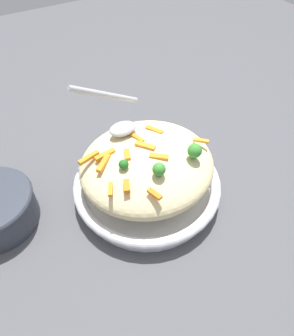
{
  "coord_description": "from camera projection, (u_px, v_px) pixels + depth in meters",
  "views": [
    {
      "loc": [
        -0.22,
        -0.35,
        0.53
      ],
      "look_at": [
        0.0,
        0.0,
        0.08
      ],
      "focal_mm": 32.15,
      "sensor_mm": 36.0,
      "label": 1
    }
  ],
  "objects": [
    {
      "name": "carrot_piece_10",
      "position": [
        127.0,
        155.0,
        0.55
      ],
      "size": [
        0.02,
        0.03,
        0.01
      ],
      "primitive_type": "cube",
      "rotation": [
        0.0,
        0.0,
        1.19
      ],
      "color": "orange",
      "rests_on": "pasta_mound"
    },
    {
      "name": "carrot_piece_8",
      "position": [
        138.0,
        137.0,
        0.59
      ],
      "size": [
        0.02,
        0.03,
        0.01
      ],
      "primitive_type": "cube",
      "rotation": [
        0.0,
        0.0,
        4.95
      ],
      "color": "orange",
      "rests_on": "pasta_mound"
    },
    {
      "name": "pasta_mound",
      "position": [
        147.0,
        165.0,
        0.6
      ],
      "size": [
        0.27,
        0.26,
        0.09
      ],
      "primitive_type": "ellipsoid",
      "color": "beige",
      "rests_on": "serving_bowl"
    },
    {
      "name": "carrot_piece_4",
      "position": [
        103.0,
        163.0,
        0.55
      ],
      "size": [
        0.04,
        0.03,
        0.01
      ],
      "primitive_type": "cube",
      "rotation": [
        0.0,
        0.0,
        0.69
      ],
      "color": "orange",
      "rests_on": "pasta_mound"
    },
    {
      "name": "carrot_piece_0",
      "position": [
        110.0,
        189.0,
        0.51
      ],
      "size": [
        0.02,
        0.03,
        0.01
      ],
      "primitive_type": "cube",
      "rotation": [
        0.0,
        0.0,
        1.07
      ],
      "color": "orange",
      "rests_on": "pasta_mound"
    },
    {
      "name": "serving_spoon",
      "position": [
        116.0,
        116.0,
        0.6
      ],
      "size": [
        0.15,
        0.1,
        0.09
      ],
      "color": "#B7B7BC",
      "rests_on": "pasta_mound"
    },
    {
      "name": "carrot_piece_3",
      "position": [
        147.0,
        145.0,
        0.57
      ],
      "size": [
        0.03,
        0.04,
        0.01
      ],
      "primitive_type": "cube",
      "rotation": [
        0.0,
        0.0,
        2.2
      ],
      "color": "orange",
      "rests_on": "pasta_mound"
    },
    {
      "name": "carrot_piece_2",
      "position": [
        127.0,
        129.0,
        0.61
      ],
      "size": [
        0.02,
        0.03,
        0.01
      ],
      "primitive_type": "cube",
      "rotation": [
        0.0,
        0.0,
        1.2
      ],
      "color": "orange",
      "rests_on": "pasta_mound"
    },
    {
      "name": "broccoli_floret_0",
      "position": [
        124.0,
        164.0,
        0.53
      ],
      "size": [
        0.02,
        0.02,
        0.02
      ],
      "color": "#205B1C",
      "rests_on": "pasta_mound"
    },
    {
      "name": "carrot_piece_12",
      "position": [
        155.0,
        194.0,
        0.5
      ],
      "size": [
        0.02,
        0.03,
        0.01
      ],
      "primitive_type": "cube",
      "rotation": [
        0.0,
        0.0,
        1.84
      ],
      "color": "orange",
      "rests_on": "pasta_mound"
    },
    {
      "name": "carrot_piece_7",
      "position": [
        201.0,
        141.0,
        0.59
      ],
      "size": [
        0.03,
        0.03,
        0.01
      ],
      "primitive_type": "cube",
      "rotation": [
        0.0,
        0.0,
        5.51
      ],
      "color": "orange",
      "rests_on": "pasta_mound"
    },
    {
      "name": "carrot_piece_1",
      "position": [
        105.0,
        155.0,
        0.56
      ],
      "size": [
        0.04,
        0.01,
        0.01
      ],
      "primitive_type": "cube",
      "rotation": [
        0.0,
        0.0,
        3.24
      ],
      "color": "orange",
      "rests_on": "pasta_mound"
    },
    {
      "name": "carrot_piece_5",
      "position": [
        154.0,
        130.0,
        0.61
      ],
      "size": [
        0.03,
        0.04,
        0.01
      ],
      "primitive_type": "cube",
      "rotation": [
        0.0,
        0.0,
        2.06
      ],
      "color": "orange",
      "rests_on": "pasta_mound"
    },
    {
      "name": "broccoli_floret_2",
      "position": [
        195.0,
        151.0,
        0.55
      ],
      "size": [
        0.03,
        0.03,
        0.03
      ],
      "color": "#377928",
      "rests_on": "pasta_mound"
    },
    {
      "name": "ground_plane",
      "position": [
        147.0,
        193.0,
        0.66
      ],
      "size": [
        2.4,
        2.4,
        0.0
      ],
      "primitive_type": "plane",
      "color": "#4C4C51"
    },
    {
      "name": "serving_bowl",
      "position": [
        147.0,
        185.0,
        0.65
      ],
      "size": [
        0.31,
        0.31,
        0.05
      ],
      "color": "silver",
      "rests_on": "ground_plane"
    },
    {
      "name": "carrot_piece_6",
      "position": [
        127.0,
        186.0,
        0.51
      ],
      "size": [
        0.02,
        0.03,
        0.01
      ],
      "primitive_type": "cube",
      "rotation": [
        0.0,
        0.0,
        4.28
      ],
      "color": "orange",
      "rests_on": "pasta_mound"
    },
    {
      "name": "broccoli_floret_1",
      "position": [
        159.0,
        169.0,
        0.52
      ],
      "size": [
        0.02,
        0.02,
        0.03
      ],
      "color": "#377928",
      "rests_on": "pasta_mound"
    },
    {
      "name": "carrot_piece_11",
      "position": [
        159.0,
        157.0,
        0.55
      ],
      "size": [
        0.03,
        0.03,
        0.01
      ],
      "primitive_type": "cube",
      "rotation": [
        0.0,
        0.0,
        5.56
      ],
      "color": "orange",
      "rests_on": "pasta_mound"
    },
    {
      "name": "carrot_piece_9",
      "position": [
        89.0,
        158.0,
        0.56
      ],
      "size": [
        0.04,
        0.02,
        0.01
      ],
      "primitive_type": "cube",
      "rotation": [
        0.0,
        0.0,
        0.21
      ],
      "color": "orange",
      "rests_on": "pasta_mound"
    }
  ]
}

